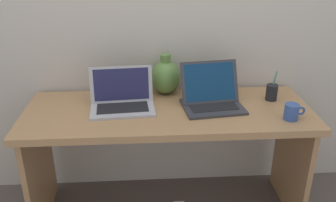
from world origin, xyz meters
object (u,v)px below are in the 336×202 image
at_px(coffee_mug, 292,112).
at_px(laptop_right, 211,95).
at_px(laptop_left, 122,98).
at_px(pen_cup, 272,92).
at_px(green_vase, 166,77).

bearing_deg(coffee_mug, laptop_right, 152.84).
xyz_separation_m(laptop_left, laptop_right, (0.51, -0.01, 0.00)).
xyz_separation_m(laptop_right, pen_cup, (0.37, 0.05, -0.01)).
relative_size(laptop_right, green_vase, 1.46).
relative_size(laptop_right, pen_cup, 1.99).
distance_m(coffee_mug, pen_cup, 0.26).
xyz_separation_m(green_vase, coffee_mug, (0.65, -0.41, -0.06)).
distance_m(laptop_left, pen_cup, 0.88).
bearing_deg(pen_cup, laptop_right, -171.72).
height_order(laptop_left, laptop_right, laptop_right).
distance_m(green_vase, coffee_mug, 0.77).
height_order(green_vase, pen_cup, green_vase).
height_order(laptop_left, coffee_mug, laptop_left).
distance_m(laptop_right, green_vase, 0.33).
bearing_deg(coffee_mug, laptop_left, 166.85).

